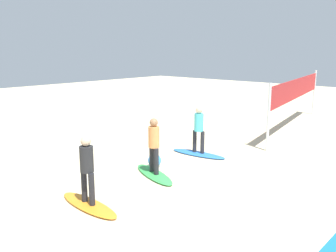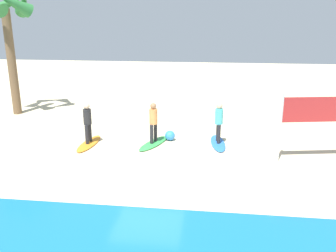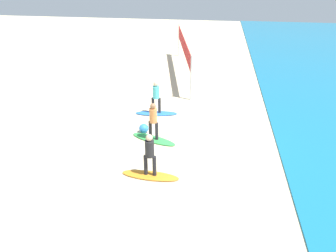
{
  "view_description": "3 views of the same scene",
  "coord_description": "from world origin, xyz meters",
  "px_view_note": "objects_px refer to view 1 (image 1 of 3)",
  "views": [
    {
      "loc": [
        7.65,
        5.03,
        3.7
      ],
      "look_at": [
        -0.93,
        -2.62,
        1.28
      ],
      "focal_mm": 39.55,
      "sensor_mm": 36.0,
      "label": 1
    },
    {
      "loc": [
        -2.16,
        11.67,
        5.04
      ],
      "look_at": [
        -0.62,
        -0.78,
        1.24
      ],
      "focal_mm": 38.93,
      "sensor_mm": 36.0,
      "label": 2
    },
    {
      "loc": [
        12.29,
        0.15,
        7.09
      ],
      "look_at": [
        0.51,
        -1.54,
        0.92
      ],
      "focal_mm": 35.15,
      "sensor_mm": 36.0,
      "label": 3
    }
  ],
  "objects_px": {
    "surfer_orange": "(87,165)",
    "volleyball_net": "(297,91)",
    "surfboard_blue": "(198,154)",
    "surfer_green": "(154,142)",
    "beach_ball": "(155,160)",
    "surfboard_green": "(154,174)",
    "surfboard_orange": "(89,205)",
    "surfer_blue": "(199,126)"
  },
  "relations": [
    {
      "from": "surfer_orange",
      "to": "surfboard_green",
      "type": "bearing_deg",
      "value": -172.24
    },
    {
      "from": "surfer_blue",
      "to": "surfboard_orange",
      "type": "height_order",
      "value": "surfer_blue"
    },
    {
      "from": "surfer_orange",
      "to": "surfer_blue",
      "type": "bearing_deg",
      "value": -172.38
    },
    {
      "from": "surfboard_blue",
      "to": "surfboard_green",
      "type": "bearing_deg",
      "value": -88.37
    },
    {
      "from": "surfboard_blue",
      "to": "surfer_green",
      "type": "xyz_separation_m",
      "value": [
        2.61,
        0.34,
        0.99
      ]
    },
    {
      "from": "surfboard_green",
      "to": "surfer_orange",
      "type": "distance_m",
      "value": 2.83
    },
    {
      "from": "surfboard_green",
      "to": "surfer_green",
      "type": "xyz_separation_m",
      "value": [
        0.0,
        0.0,
        0.99
      ]
    },
    {
      "from": "surfer_blue",
      "to": "volleyball_net",
      "type": "distance_m",
      "value": 6.63
    },
    {
      "from": "surfer_green",
      "to": "surfer_orange",
      "type": "xyz_separation_m",
      "value": [
        2.62,
        0.36,
        0.0
      ]
    },
    {
      "from": "surfboard_orange",
      "to": "volleyball_net",
      "type": "height_order",
      "value": "volleyball_net"
    },
    {
      "from": "surfboard_orange",
      "to": "surfboard_green",
      "type": "bearing_deg",
      "value": 101.31
    },
    {
      "from": "surfboard_blue",
      "to": "surfer_orange",
      "type": "distance_m",
      "value": 5.37
    },
    {
      "from": "surfboard_orange",
      "to": "surfboard_blue",
      "type": "bearing_deg",
      "value": 101.18
    },
    {
      "from": "surfboard_orange",
      "to": "beach_ball",
      "type": "relative_size",
      "value": 4.93
    },
    {
      "from": "surfer_orange",
      "to": "volleyball_net",
      "type": "relative_size",
      "value": 0.18
    },
    {
      "from": "volleyball_net",
      "to": "surfer_green",
      "type": "bearing_deg",
      "value": -2.31
    },
    {
      "from": "surfboard_orange",
      "to": "surfer_orange",
      "type": "relative_size",
      "value": 1.28
    },
    {
      "from": "volleyball_net",
      "to": "surfboard_green",
      "type": "bearing_deg",
      "value": -2.31
    },
    {
      "from": "surfer_blue",
      "to": "surfboard_green",
      "type": "distance_m",
      "value": 2.82
    },
    {
      "from": "surfboard_blue",
      "to": "surfer_green",
      "type": "height_order",
      "value": "surfer_green"
    },
    {
      "from": "surfboard_orange",
      "to": "volleyball_net",
      "type": "bearing_deg",
      "value": 93.5
    },
    {
      "from": "surfer_blue",
      "to": "surfer_green",
      "type": "xyz_separation_m",
      "value": [
        2.61,
        0.34,
        0.0
      ]
    },
    {
      "from": "volleyball_net",
      "to": "beach_ball",
      "type": "xyz_separation_m",
      "value": [
        8.56,
        -0.93,
        -1.58
      ]
    },
    {
      "from": "surfboard_blue",
      "to": "beach_ball",
      "type": "height_order",
      "value": "beach_ball"
    },
    {
      "from": "surfboard_green",
      "to": "surfboard_blue",
      "type": "bearing_deg",
      "value": 118.43
    },
    {
      "from": "surfer_green",
      "to": "surfer_orange",
      "type": "relative_size",
      "value": 1.0
    },
    {
      "from": "surfboard_blue",
      "to": "surfer_green",
      "type": "relative_size",
      "value": 1.28
    },
    {
      "from": "surfer_blue",
      "to": "surfer_green",
      "type": "distance_m",
      "value": 2.64
    },
    {
      "from": "surfer_green",
      "to": "surfer_orange",
      "type": "height_order",
      "value": "same"
    },
    {
      "from": "surfboard_orange",
      "to": "volleyball_net",
      "type": "relative_size",
      "value": 0.23
    },
    {
      "from": "surfboard_green",
      "to": "surfboard_orange",
      "type": "distance_m",
      "value": 2.65
    },
    {
      "from": "beach_ball",
      "to": "volleyball_net",
      "type": "bearing_deg",
      "value": 173.8
    },
    {
      "from": "surfboard_orange",
      "to": "surfer_green",
      "type": "bearing_deg",
      "value": 101.31
    },
    {
      "from": "surfer_green",
      "to": "volleyball_net",
      "type": "xyz_separation_m",
      "value": [
        -9.16,
        0.37,
        0.75
      ]
    },
    {
      "from": "surfboard_blue",
      "to": "volleyball_net",
      "type": "bearing_deg",
      "value": 77.94
    },
    {
      "from": "surfer_orange",
      "to": "beach_ball",
      "type": "relative_size",
      "value": 3.85
    },
    {
      "from": "surfer_blue",
      "to": "beach_ball",
      "type": "bearing_deg",
      "value": -6.18
    },
    {
      "from": "volleyball_net",
      "to": "beach_ball",
      "type": "relative_size",
      "value": 21.01
    },
    {
      "from": "surfboard_green",
      "to": "surfer_orange",
      "type": "xyz_separation_m",
      "value": [
        2.62,
        0.36,
        0.99
      ]
    },
    {
      "from": "surfer_blue",
      "to": "surfboard_blue",
      "type": "bearing_deg",
      "value": 0.0
    },
    {
      "from": "surfboard_green",
      "to": "beach_ball",
      "type": "bearing_deg",
      "value": 153.85
    },
    {
      "from": "surfer_blue",
      "to": "surfboard_orange",
      "type": "xyz_separation_m",
      "value": [
        5.24,
        0.7,
        -0.99
      ]
    }
  ]
}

